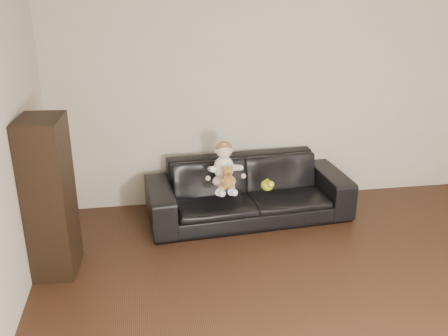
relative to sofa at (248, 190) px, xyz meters
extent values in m
plane|color=#C0B5A1|center=(0.33, 0.50, 0.97)|extent=(5.00, 0.00, 5.00)
imported|color=black|center=(0.00, 0.00, 0.00)|extent=(2.29, 1.04, 0.65)
cube|color=black|center=(-1.97, -0.78, 0.40)|extent=(0.40, 0.53, 1.46)
cube|color=silver|center=(-1.95, -0.78, 0.73)|extent=(0.20, 0.26, 0.28)
ellipsoid|color=#FCD4DD|center=(-0.29, -0.11, 0.17)|extent=(0.31, 0.29, 0.14)
ellipsoid|color=white|center=(-0.29, -0.09, 0.32)|extent=(0.26, 0.24, 0.26)
sphere|color=beige|center=(-0.29, -0.11, 0.52)|extent=(0.22, 0.22, 0.17)
ellipsoid|color=#8C603F|center=(-0.29, -0.10, 0.55)|extent=(0.22, 0.22, 0.12)
cylinder|color=#FCD4DD|center=(-0.35, -0.27, 0.15)|extent=(0.14, 0.23, 0.08)
cylinder|color=#FCD4DD|center=(-0.24, -0.27, 0.15)|extent=(0.14, 0.23, 0.08)
sphere|color=white|center=(-0.36, -0.38, 0.15)|extent=(0.09, 0.09, 0.07)
sphere|color=white|center=(-0.23, -0.38, 0.15)|extent=(0.09, 0.09, 0.07)
cylinder|color=white|center=(-0.43, -0.15, 0.33)|extent=(0.11, 0.19, 0.12)
cylinder|color=white|center=(-0.16, -0.15, 0.33)|extent=(0.11, 0.19, 0.12)
ellipsoid|color=#A26C2E|center=(-0.28, -0.27, 0.24)|extent=(0.17, 0.16, 0.15)
sphere|color=#A26C2E|center=(-0.28, -0.29, 0.35)|extent=(0.14, 0.14, 0.10)
sphere|color=#A26C2E|center=(-0.32, -0.28, 0.39)|extent=(0.05, 0.05, 0.04)
sphere|color=#A26C2E|center=(-0.25, -0.28, 0.39)|extent=(0.05, 0.05, 0.04)
sphere|color=#593819|center=(-0.28, -0.33, 0.34)|extent=(0.05, 0.05, 0.04)
ellipsoid|color=#C4D118|center=(0.15, -0.26, 0.16)|extent=(0.16, 0.18, 0.11)
sphere|color=#DB4C19|center=(0.18, -0.15, 0.14)|extent=(0.09, 0.09, 0.07)
cylinder|color=#1734BE|center=(0.15, -0.19, 0.11)|extent=(0.11, 0.11, 0.02)
camera|label=1|loc=(-1.08, -4.99, 2.25)|focal=40.00mm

